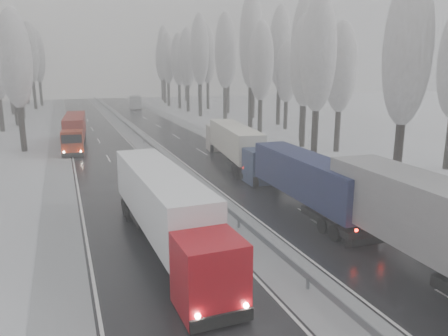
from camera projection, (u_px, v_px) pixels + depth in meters
carriageway_right at (220, 162)px, 44.74m from camera, size 7.50×200.00×0.03m
carriageway_left at (115, 171)px, 41.17m from camera, size 7.50×200.00×0.03m
median_slush at (169, 166)px, 42.95m from camera, size 3.00×200.00×0.04m
shoulder_right at (263, 159)px, 46.42m from camera, size 2.40×200.00×0.04m
shoulder_left at (59, 175)px, 39.49m from camera, size 2.40×200.00×0.04m
median_guardrail at (169, 160)px, 42.81m from camera, size 0.12×200.00×0.76m
tree_16 at (407, 52)px, 32.56m from camera, size 3.60×3.60×16.53m
tree_18 at (318, 55)px, 42.75m from camera, size 3.60×3.60×16.58m
tree_19 at (341, 68)px, 48.56m from camera, size 3.60×3.60×14.57m
tree_20 at (305, 62)px, 51.45m from camera, size 3.60×3.60×15.71m
tree_21 at (305, 47)px, 55.44m from camera, size 3.60×3.60×18.62m
tree_22 at (261, 62)px, 60.66m from camera, size 3.60×3.60×15.86m
tree_23 at (287, 72)px, 66.78m from camera, size 3.60×3.60×13.55m
tree_24 at (251, 42)px, 65.24m from camera, size 3.60×3.60×20.49m
tree_25 at (280, 48)px, 71.39m from camera, size 3.60×3.60×19.44m
tree_26 at (225, 52)px, 74.73m from camera, size 3.60×3.60×18.78m
tree_27 at (254, 57)px, 80.98m from camera, size 3.60×3.60×17.62m
tree_28 at (200, 50)px, 83.95m from camera, size 3.60×3.60×19.62m
tree_29 at (228, 56)px, 90.32m from camera, size 3.60×3.60×18.11m
tree_30 at (187, 57)px, 93.18m from camera, size 3.60×3.60×17.86m
tree_31 at (208, 56)px, 98.73m from camera, size 3.60×3.60×18.58m
tree_32 at (179, 60)px, 100.13m from camera, size 3.60×3.60×17.33m
tree_33 at (187, 68)px, 105.28m from camera, size 3.60×3.60×14.33m
tree_34 at (168, 59)px, 106.27m from camera, size 3.60×3.60×17.63m
tree_35 at (199, 58)px, 112.96m from camera, size 3.60×3.60×18.25m
tree_36 at (164, 53)px, 115.33m from camera, size 3.60×3.60×20.23m
tree_37 at (185, 63)px, 121.90m from camera, size 3.60×3.60×16.37m
tree_38 at (162, 60)px, 125.87m from camera, size 3.60×3.60×17.97m
tree_39 at (168, 64)px, 130.74m from camera, size 3.60×3.60×16.19m
tree_62 at (15, 60)px, 48.41m from camera, size 3.60×3.60×16.04m
tree_68 at (11, 59)px, 70.61m from camera, size 3.60×3.60×16.65m
tree_70 at (18, 59)px, 79.83m from camera, size 3.60×3.60×17.09m
tree_72 at (8, 66)px, 87.77m from camera, size 3.60×3.60×15.11m
tree_74 at (30, 53)px, 98.27m from camera, size 3.60×3.60×19.68m
tree_76 at (37, 57)px, 107.35m from camera, size 3.60×3.60×18.55m
tree_77 at (15, 68)px, 109.71m from camera, size 3.60×3.60×14.32m
tree_78 at (24, 55)px, 112.03m from camera, size 3.60×3.60×19.55m
tree_79 at (14, 61)px, 115.10m from camera, size 3.60×3.60×17.07m
truck_grey_tarp at (429, 222)px, 19.84m from camera, size 3.43×17.97×4.59m
truck_blue_box at (300, 176)px, 29.89m from camera, size 2.67×15.03×3.84m
truck_cream_box at (232, 141)px, 44.00m from camera, size 4.31×15.40×3.92m
box_truck_distant at (135, 102)px, 102.19m from camera, size 3.45×8.44×3.06m
truck_red_white at (165, 207)px, 22.91m from camera, size 3.01×16.15×4.12m
truck_red_red at (75, 129)px, 53.58m from camera, size 3.35×14.50×3.69m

